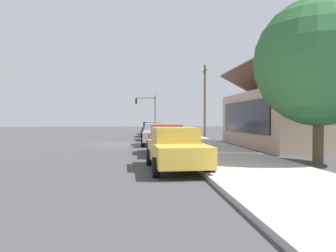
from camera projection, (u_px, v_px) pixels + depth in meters
name	position (u px, v px, depth m)	size (l,w,h in m)	color
ground_plane	(121.00, 144.00, 25.72)	(120.00, 120.00, 0.00)	#424244
sidewalk_curb	(194.00, 143.00, 26.20)	(60.00, 4.20, 0.16)	#B2AFA8
car_ivory	(151.00, 128.00, 42.71)	(4.86, 2.07, 1.59)	silver
car_navy	(151.00, 129.00, 36.82)	(4.45, 2.14, 1.59)	navy
car_olive	(154.00, 131.00, 30.71)	(4.66, 2.20, 1.59)	olive
car_silver	(156.00, 134.00, 24.71)	(4.52, 2.19, 1.59)	silver
car_cherry	(167.00, 139.00, 18.48)	(4.78, 2.10, 1.59)	red
car_mustard	(176.00, 148.00, 12.79)	(4.83, 2.19, 1.59)	gold
storefront_building	(293.00, 118.00, 23.43)	(12.47, 7.24, 5.71)	tan
shade_tree	(319.00, 62.00, 14.27)	(5.39, 5.39, 7.00)	brown
traffic_light_main	(147.00, 108.00, 46.90)	(0.37, 2.79, 5.20)	#383833
utility_pole_wooden	(205.00, 100.00, 35.17)	(1.80, 0.24, 7.50)	brown
fire_hydrant_red	(174.00, 136.00, 27.71)	(0.22, 0.22, 0.71)	red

